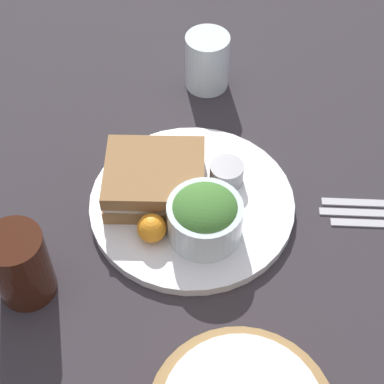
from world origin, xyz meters
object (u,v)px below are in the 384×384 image
at_px(dressing_cup, 227,173).
at_px(drink_glass, 21,265).
at_px(water_glass, 207,61).
at_px(salad_bowl, 205,216).
at_px(sandwich, 155,179).
at_px(plate, 192,204).

xyz_separation_m(dressing_cup, drink_glass, (0.16, 0.27, 0.02)).
bearing_deg(drink_glass, water_glass, -94.87).
bearing_deg(salad_bowl, drink_glass, 44.88).
bearing_deg(sandwich, water_glass, -81.31).
xyz_separation_m(salad_bowl, water_glass, (0.13, -0.29, -0.00)).
height_order(sandwich, salad_bowl, salad_bowl).
height_order(dressing_cup, water_glass, water_glass).
relative_size(salad_bowl, drink_glass, 0.93).
height_order(drink_glass, water_glass, drink_glass).
bearing_deg(water_glass, drink_glass, 85.13).
relative_size(drink_glass, water_glass, 1.14).
relative_size(sandwich, water_glass, 1.83).
height_order(sandwich, dressing_cup, sandwich).
bearing_deg(plate, drink_glass, 57.99).
relative_size(sandwich, drink_glass, 1.61).
bearing_deg(salad_bowl, water_glass, -65.35).
height_order(plate, salad_bowl, salad_bowl).
distance_m(salad_bowl, water_glass, 0.31).
bearing_deg(water_glass, salad_bowl, 114.65).
bearing_deg(sandwich, salad_bowl, 159.76).
relative_size(dressing_cup, drink_glass, 0.45).
distance_m(plate, drink_glass, 0.25).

